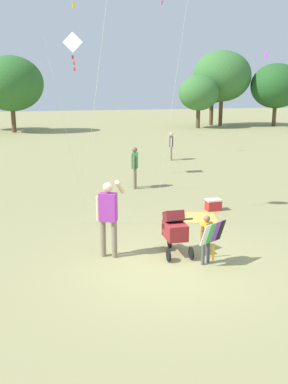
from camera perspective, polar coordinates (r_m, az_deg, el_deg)
The scene contains 10 objects.
ground_plane at distance 9.26m, azimuth 3.26°, elevation -9.94°, with size 120.00×120.00×0.00m, color #938E5B.
treeline_distant at distance 38.21m, azimuth -8.14°, elevation 13.83°, with size 45.24×6.68×6.92m.
child_with_butterfly_kite at distance 9.31m, azimuth 8.31°, elevation -5.63°, with size 0.65×0.50×1.08m.
person_adult_flyer at distance 9.53m, azimuth -4.70°, elevation -2.70°, with size 0.67×0.49×1.78m.
stroller at distance 9.81m, azimuth 4.05°, elevation -4.76°, with size 0.57×1.09×1.03m.
kite_orange_delta at distance 17.41m, azimuth -9.42°, elevation 17.97°, with size 1.60×3.36×5.71m.
person_red_shirt at distance 16.04m, azimuth -1.22°, elevation 3.66°, with size 0.31×0.47×1.54m.
person_sitting_far at distance 22.32m, azimuth 3.59°, elevation 6.32°, with size 0.27×0.44×1.42m.
picnic_blanket at distance 12.68m, azimuth 6.22°, elevation -3.33°, with size 1.44×1.07×0.02m, color gold.
cooler_box at distance 13.48m, azimuth 9.07°, elevation -1.65°, with size 0.45×0.33×0.35m.
Camera 1 is at (-2.77, -8.01, 3.72)m, focal length 40.70 mm.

